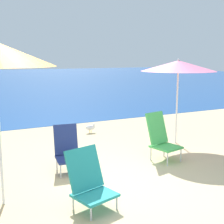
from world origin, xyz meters
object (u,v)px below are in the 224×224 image
(seagull, at_px, (91,127))
(beach_umbrella_pink, at_px, (178,66))
(beach_chair_teal, at_px, (89,180))
(beach_chair_navy, at_px, (67,149))
(beach_chair_green, at_px, (161,137))

(seagull, bearing_deg, beach_umbrella_pink, -52.13)
(beach_chair_teal, bearing_deg, beach_chair_navy, 67.57)
(beach_chair_navy, distance_m, beach_chair_teal, 1.43)
(beach_chair_navy, relative_size, beach_chair_teal, 1.03)
(beach_umbrella_pink, relative_size, beach_chair_navy, 2.41)
(beach_umbrella_pink, bearing_deg, beach_chair_navy, -168.61)
(beach_chair_green, relative_size, seagull, 3.39)
(beach_chair_green, xyz_separation_m, seagull, (-0.38, 2.60, -0.31))
(beach_chair_navy, xyz_separation_m, seagull, (1.43, 2.36, -0.25))
(beach_chair_green, distance_m, seagull, 2.65)
(beach_chair_navy, distance_m, seagull, 2.77)
(beach_chair_navy, bearing_deg, beach_umbrella_pink, 19.15)
(beach_chair_navy, bearing_deg, seagull, 66.51)
(beach_chair_teal, distance_m, beach_chair_green, 2.31)
(beach_chair_teal, bearing_deg, beach_chair_green, 15.17)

